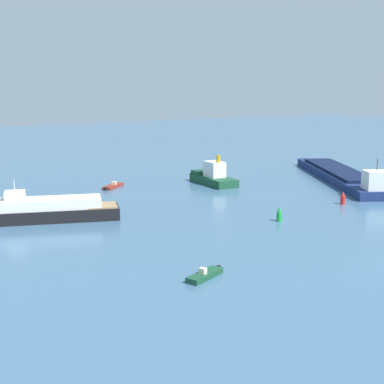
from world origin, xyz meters
name	(u,v)px	position (x,y,z in m)	size (l,w,h in m)	color
tugboat	(213,176)	(9.48, 46.07, 1.32)	(4.64, 10.52, 5.13)	#19472D
cargo_barge	(342,175)	(30.57, 36.61, 1.00)	(24.03, 35.74, 5.98)	navy
white_riverboat	(37,211)	(-23.86, 36.45, 1.33)	(20.38, 10.94, 5.32)	black
small_motorboat	(113,186)	(-6.33, 52.20, 0.26)	(4.90, 4.36, 0.96)	maroon
fishing_skiff	(205,275)	(-18.00, 7.91, 0.29)	(4.43, 2.65, 1.02)	#19472D
channel_buoy_red	(343,199)	(15.60, 22.68, 0.81)	(0.70, 0.70, 1.90)	red
channel_buoy_green	(279,215)	(1.33, 20.02, 0.81)	(0.70, 0.70, 1.90)	green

